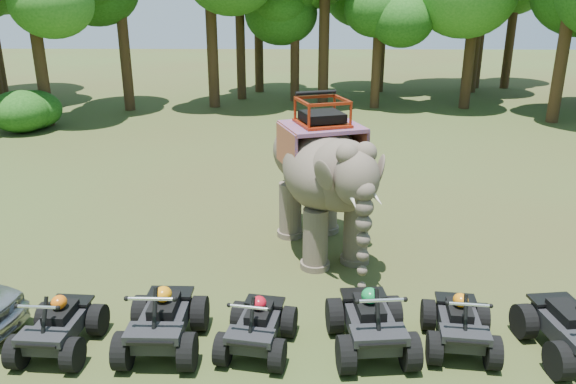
# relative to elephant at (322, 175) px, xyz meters

# --- Properties ---
(ground) EXTENTS (110.00, 110.00, 0.00)m
(ground) POSITION_rel_elephant_xyz_m (-0.79, -2.42, -1.89)
(ground) COLOR #47381E
(ground) RESTS_ON ground
(elephant) EXTENTS (3.30, 4.90, 3.78)m
(elephant) POSITION_rel_elephant_xyz_m (0.00, 0.00, 0.00)
(elephant) COLOR brown
(elephant) RESTS_ON ground
(atv_0) EXTENTS (1.29, 1.70, 1.21)m
(atv_0) POSITION_rel_elephant_xyz_m (-4.76, -4.28, -1.29)
(atv_0) COLOR black
(atv_0) RESTS_ON ground
(atv_1) EXTENTS (1.36, 1.85, 1.37)m
(atv_1) POSITION_rel_elephant_xyz_m (-2.94, -4.18, -1.21)
(atv_1) COLOR black
(atv_1) RESTS_ON ground
(atv_2) EXTENTS (1.43, 1.78, 1.19)m
(atv_2) POSITION_rel_elephant_xyz_m (-1.27, -4.21, -1.30)
(atv_2) COLOR black
(atv_2) RESTS_ON ground
(atv_3) EXTENTS (1.52, 1.97, 1.37)m
(atv_3) POSITION_rel_elephant_xyz_m (0.71, -4.17, -1.21)
(atv_3) COLOR black
(atv_3) RESTS_ON ground
(atv_4) EXTENTS (1.37, 1.75, 1.21)m
(atv_4) POSITION_rel_elephant_xyz_m (2.29, -4.08, -1.29)
(atv_4) COLOR black
(atv_4) RESTS_ON ground
(atv_5) EXTENTS (1.52, 1.95, 1.33)m
(atv_5) POSITION_rel_elephant_xyz_m (4.16, -4.25, -1.23)
(atv_5) COLOR black
(atv_5) RESTS_ON ground
(tree_0) EXTENTS (5.15, 5.15, 7.36)m
(tree_0) POSITION_rel_elephant_xyz_m (-0.79, 20.27, 1.79)
(tree_0) COLOR #195114
(tree_0) RESTS_ON ground
(tree_1) EXTENTS (4.57, 4.57, 6.52)m
(tree_1) POSITION_rel_elephant_xyz_m (3.62, 18.19, 1.37)
(tree_1) COLOR #195114
(tree_1) RESTS_ON ground
(tree_2) EXTENTS (6.17, 6.17, 8.81)m
(tree_2) POSITION_rel_elephant_xyz_m (8.53, 18.14, 2.51)
(tree_2) COLOR #195114
(tree_2) RESTS_ON ground
(tree_3) EXTENTS (6.35, 6.35, 9.08)m
(tree_3) POSITION_rel_elephant_xyz_m (11.87, 14.67, 2.65)
(tree_3) COLOR #195114
(tree_3) RESTS_ON ground
(tree_24) EXTENTS (5.97, 5.97, 8.52)m
(tree_24) POSITION_rel_elephant_xyz_m (-12.55, 13.59, 2.37)
(tree_24) COLOR #195114
(tree_24) RESTS_ON ground
(tree_25) EXTENTS (5.84, 5.84, 8.34)m
(tree_25) POSITION_rel_elephant_xyz_m (-9.68, 17.28, 2.28)
(tree_25) COLOR #195114
(tree_25) RESTS_ON ground
(tree_26) EXTENTS (6.91, 6.91, 9.87)m
(tree_26) POSITION_rel_elephant_xyz_m (-5.23, 18.30, 3.05)
(tree_26) COLOR #195114
(tree_26) RESTS_ON ground
(tree_27) EXTENTS (6.77, 6.77, 9.67)m
(tree_27) POSITION_rel_elephant_xyz_m (10.44, 23.54, 2.94)
(tree_27) COLOR #195114
(tree_27) RESTS_ON ground
(tree_28) EXTENTS (5.65, 5.65, 8.07)m
(tree_28) POSITION_rel_elephant_xyz_m (4.59, 23.64, 2.14)
(tree_28) COLOR #195114
(tree_28) RESTS_ON ground
(tree_29) EXTENTS (6.70, 6.70, 9.58)m
(tree_29) POSITION_rel_elephant_xyz_m (0.82, 19.45, 2.90)
(tree_29) COLOR #195114
(tree_29) RESTS_ON ground
(tree_30) EXTENTS (5.64, 5.64, 8.06)m
(tree_30) POSITION_rel_elephant_xyz_m (-3.07, 23.44, 2.14)
(tree_30) COLOR #195114
(tree_30) RESTS_ON ground
(tree_33) EXTENTS (7.14, 7.14, 10.20)m
(tree_33) POSITION_rel_elephant_xyz_m (11.19, 25.28, 3.21)
(tree_33) COLOR #195114
(tree_33) RESTS_ON ground
(tree_35) EXTENTS (6.24, 6.24, 8.91)m
(tree_35) POSITION_rel_elephant_xyz_m (13.15, 25.19, 2.56)
(tree_35) COLOR #195114
(tree_35) RESTS_ON ground
(tree_36) EXTENTS (5.35, 5.35, 7.65)m
(tree_36) POSITION_rel_elephant_xyz_m (-3.96, 20.84, 1.93)
(tree_36) COLOR #195114
(tree_36) RESTS_ON ground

